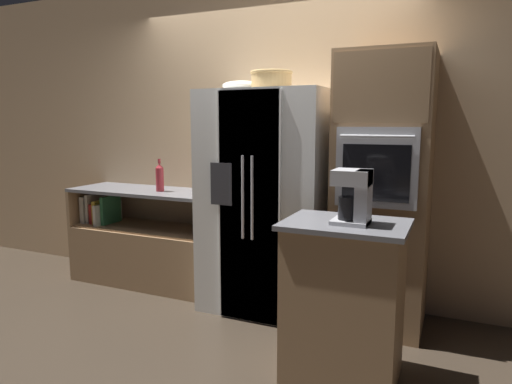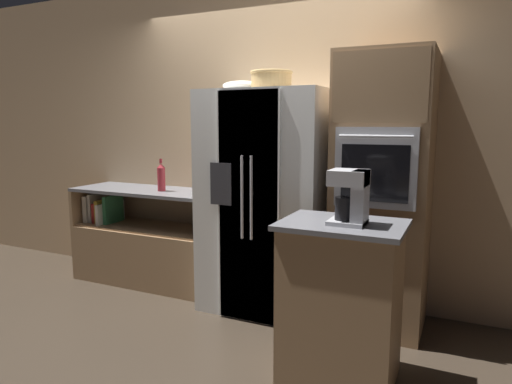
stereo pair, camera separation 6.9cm
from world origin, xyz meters
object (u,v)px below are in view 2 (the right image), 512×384
fruit_bowl (242,86)px  coffee_maker (352,195)px  bottle_tall (161,177)px  wicker_basket (271,79)px  wall_oven (382,193)px  refrigerator (267,202)px

fruit_bowl → coffee_maker: fruit_bowl is taller
bottle_tall → wicker_basket: bearing=-6.3°
wicker_basket → bottle_tall: (-1.14, 0.13, -0.82)m
coffee_maker → fruit_bowl: bearing=143.0°
wall_oven → coffee_maker: bearing=-91.2°
wall_oven → coffee_maker: wall_oven is taller
fruit_bowl → refrigerator: bearing=0.0°
fruit_bowl → wicker_basket: bearing=-14.7°
fruit_bowl → bottle_tall: size_ratio=1.07×
refrigerator → bottle_tall: (-1.08, 0.05, 0.14)m
wicker_basket → fruit_bowl: bearing=165.3°
wicker_basket → coffee_maker: size_ratio=1.05×
wall_oven → bottle_tall: wall_oven is taller
wall_oven → wicker_basket: wall_oven is taller
wall_oven → fruit_bowl: 1.38m
wall_oven → coffee_maker: (-0.02, -0.88, 0.11)m
fruit_bowl → bottle_tall: fruit_bowl is taller
refrigerator → wall_oven: (0.90, 0.05, 0.13)m
refrigerator → wicker_basket: wicker_basket is taller
refrigerator → wicker_basket: (0.06, -0.07, 0.96)m
wall_oven → fruit_bowl: (-1.12, -0.05, 0.80)m
refrigerator → wicker_basket: bearing=-49.1°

